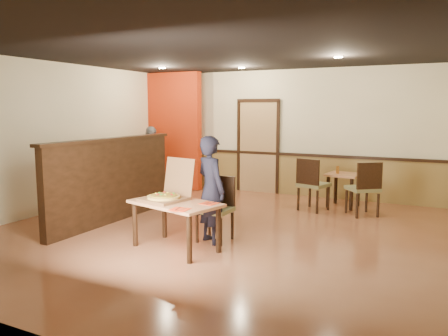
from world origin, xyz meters
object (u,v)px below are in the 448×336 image
(side_chair_right, at_px, (365,187))
(side_table, at_px, (344,182))
(side_chair_left, at_px, (312,182))
(pizza_box, at_px, (167,195))
(main_table, at_px, (175,209))
(passerby, at_px, (151,159))
(diner, at_px, (211,190))
(diner_chair, at_px, (217,206))
(condiment, at_px, (338,170))

(side_chair_right, relative_size, side_table, 1.45)
(side_chair_left, xyz_separation_m, pizza_box, (-1.23, -3.05, 0.19))
(main_table, xyz_separation_m, passerby, (-2.79, 3.29, 0.21))
(side_chair_right, xyz_separation_m, passerby, (-4.82, 0.18, 0.22))
(side_chair_right, xyz_separation_m, diner, (-1.74, -2.60, 0.23))
(side_chair_left, distance_m, side_table, 0.78)
(diner_chair, distance_m, side_chair_left, 2.56)
(side_table, xyz_separation_m, diner, (-1.25, -3.21, 0.28))
(main_table, xyz_separation_m, diner_chair, (0.30, 0.66, -0.05))
(side_table, xyz_separation_m, passerby, (-4.32, -0.43, 0.27))
(diner, bearing_deg, condiment, -79.65)
(diner_chair, height_order, side_table, diner_chair)
(diner, bearing_deg, side_table, -81.21)
(passerby, height_order, pizza_box, passerby)
(side_chair_left, height_order, passerby, passerby)
(side_table, bearing_deg, main_table, -112.34)
(side_table, bearing_deg, side_chair_left, -127.13)
(pizza_box, xyz_separation_m, condiment, (1.59, 3.62, 0.00))
(side_chair_right, distance_m, passerby, 4.83)
(main_table, xyz_separation_m, condiment, (1.41, 3.68, 0.18))
(side_chair_left, height_order, condiment, side_chair_left)
(diner, bearing_deg, side_chair_left, -76.68)
(diner_chair, relative_size, passerby, 0.61)
(diner_chair, bearing_deg, passerby, 139.31)
(side_chair_left, height_order, diner, diner)
(passerby, distance_m, condiment, 4.23)
(main_table, xyz_separation_m, diner, (0.28, 0.51, 0.22))
(condiment, bearing_deg, passerby, -174.80)
(main_table, distance_m, side_table, 4.02)
(side_table, bearing_deg, condiment, -158.91)
(side_chair_left, relative_size, side_table, 1.47)
(main_table, xyz_separation_m, side_chair_right, (2.02, 3.11, -0.02))
(main_table, distance_m, pizza_box, 0.26)
(diner, bearing_deg, main_table, 90.89)
(diner_chair, bearing_deg, main_table, -115.02)
(side_table, bearing_deg, diner_chair, -111.82)
(passerby, bearing_deg, pizza_box, -146.35)
(main_table, height_order, pizza_box, pizza_box)
(condiment, bearing_deg, diner, -109.64)
(diner_chair, relative_size, condiment, 6.29)
(diner, distance_m, pizza_box, 0.65)
(diner, distance_m, passerby, 4.15)
(main_table, distance_m, condiment, 3.94)
(side_chair_left, distance_m, side_chair_right, 0.97)
(main_table, distance_m, diner, 0.62)
(side_chair_right, distance_m, condiment, 0.85)
(main_table, xyz_separation_m, side_chair_left, (1.06, 3.10, -0.01))
(side_chair_right, bearing_deg, diner_chair, 17.40)
(side_chair_right, height_order, diner, diner)
(pizza_box, relative_size, condiment, 4.82)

